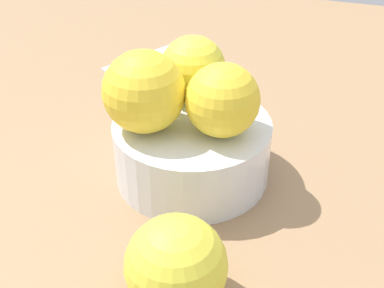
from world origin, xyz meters
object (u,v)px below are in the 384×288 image
object	(u,v)px
orange_loose_0	(176,265)
folded_napkin	(174,71)
orange_in_bowl_2	(223,100)
orange_in_bowl_1	(193,68)
fruit_bowl	(192,150)
orange_in_bowl_0	(144,92)

from	to	relation	value
orange_loose_0	folded_napkin	xyz separation A→B (cm)	(12.22, -35.13, -3.51)
orange_in_bowl_2	orange_loose_0	size ratio (longest dim) A/B	0.89
orange_loose_0	folded_napkin	bearing A→B (deg)	-70.82
orange_in_bowl_1	orange_in_bowl_2	size ratio (longest dim) A/B	0.97
orange_in_bowl_1	orange_loose_0	size ratio (longest dim) A/B	0.86
fruit_bowl	folded_napkin	world-z (taller)	fruit_bowl
orange_in_bowl_0	orange_loose_0	xyz separation A→B (cm)	(-7.12, 12.77, -5.89)
orange_in_bowl_1	orange_in_bowl_0	bearing A→B (deg)	69.74
fruit_bowl	orange_in_bowl_0	size ratio (longest dim) A/B	2.01
orange_in_bowl_2	orange_in_bowl_0	bearing A→B (deg)	10.55
folded_napkin	orange_in_bowl_1	bearing A→B (deg)	115.35
fruit_bowl	orange_in_bowl_2	xyz separation A→B (cm)	(-2.95, 0.71, 6.33)
fruit_bowl	orange_in_bowl_1	world-z (taller)	orange_in_bowl_1
orange_in_bowl_0	orange_in_bowl_2	size ratio (longest dim) A/B	1.12
fruit_bowl	orange_in_bowl_0	xyz separation A→B (cm)	(3.73, 1.96, 6.73)
fruit_bowl	orange_in_bowl_1	xyz separation A→B (cm)	(1.33, -4.55, 6.23)
fruit_bowl	orange_in_bowl_0	world-z (taller)	orange_in_bowl_0
orange_in_bowl_2	orange_in_bowl_1	bearing A→B (deg)	-50.92
orange_in_bowl_0	folded_napkin	xyz separation A→B (cm)	(5.10, -22.35, -9.41)
orange_in_bowl_0	orange_loose_0	distance (cm)	15.77
orange_in_bowl_1	folded_napkin	xyz separation A→B (cm)	(7.50, -15.84, -8.91)
orange_in_bowl_0	orange_in_bowl_2	xyz separation A→B (cm)	(-6.68, -1.25, -0.40)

